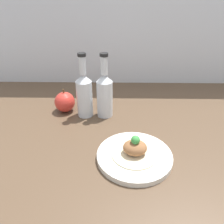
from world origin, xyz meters
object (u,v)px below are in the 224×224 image
object	(u,v)px
cider_bottle_right	(105,94)
cider_bottle_left	(84,93)
plated_food	(135,149)
plate	(134,156)
apple	(65,102)

from	to	relation	value
cider_bottle_right	cider_bottle_left	bearing A→B (deg)	180.00
cider_bottle_left	cider_bottle_right	world-z (taller)	same
cider_bottle_right	plated_food	bearing A→B (deg)	-68.60
plate	plated_food	distance (cm)	2.79
plated_food	apple	bearing A→B (deg)	132.80
cider_bottle_right	apple	size ratio (longest dim) A/B	2.54
plated_food	apple	xyz separation A→B (cm)	(-28.32, 30.59, 0.44)
cider_bottle_left	apple	distance (cm)	11.44
plated_food	cider_bottle_left	bearing A→B (deg)	124.89
plated_food	cider_bottle_right	distance (cm)	29.92
cider_bottle_right	apple	bearing A→B (deg)	169.32
plate	cider_bottle_left	xyz separation A→B (cm)	(-19.01, 27.26, 8.98)
plated_food	cider_bottle_right	size ratio (longest dim) A/B	0.55
cider_bottle_right	apple	world-z (taller)	cider_bottle_right
cider_bottle_left	cider_bottle_right	xyz separation A→B (cm)	(8.32, 0.00, 0.00)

